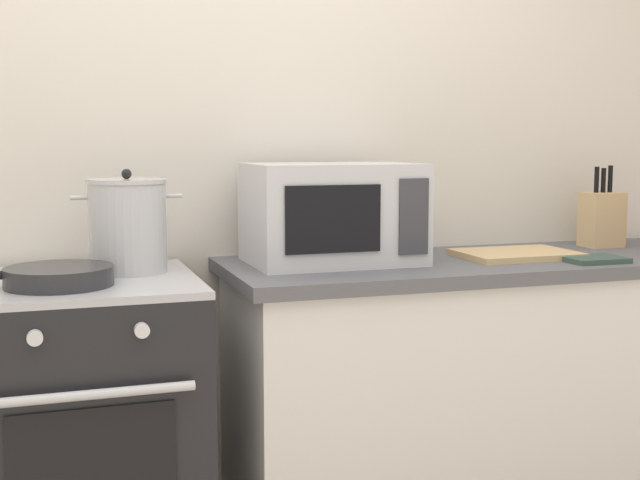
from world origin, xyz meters
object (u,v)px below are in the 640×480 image
at_px(cutting_board, 516,254).
at_px(stock_pot, 128,226).
at_px(oven_mitt, 593,259).
at_px(knife_block, 602,219).
at_px(frying_pan, 57,276).
at_px(stove, 88,445).
at_px(microwave, 332,213).

bearing_deg(cutting_board, stock_pot, 176.10).
bearing_deg(stock_pot, oven_mitt, -10.04).
distance_m(stock_pot, knife_block, 1.62).
height_order(cutting_board, oven_mitt, cutting_board).
bearing_deg(frying_pan, stove, 54.95).
bearing_deg(stock_pot, cutting_board, -3.90).
height_order(knife_block, oven_mitt, knife_block).
bearing_deg(oven_mitt, stock_pot, 169.96).
bearing_deg(stove, oven_mitt, -6.07).
bearing_deg(stove, microwave, 6.16).
height_order(stove, knife_block, knife_block).
distance_m(microwave, oven_mitt, 0.81).
distance_m(stock_pot, cutting_board, 1.20).
xyz_separation_m(stove, oven_mitt, (1.50, -0.16, 0.47)).
bearing_deg(oven_mitt, knife_block, 49.67).
relative_size(stock_pot, frying_pan, 0.64).
bearing_deg(stove, cutting_board, 0.05).
relative_size(stove, cutting_board, 2.56).
bearing_deg(oven_mitt, cutting_board, 136.77).
height_order(cutting_board, knife_block, knife_block).
relative_size(stock_pot, oven_mitt, 1.68).
distance_m(stove, frying_pan, 0.50).
height_order(frying_pan, oven_mitt, frying_pan).
distance_m(stove, oven_mitt, 1.57).
bearing_deg(knife_block, frying_pan, -172.63).
distance_m(frying_pan, knife_block, 1.83).
distance_m(stove, stock_pot, 0.61).
height_order(stove, frying_pan, frying_pan).
height_order(microwave, knife_block, microwave).
bearing_deg(cutting_board, microwave, 172.48).
relative_size(stove, oven_mitt, 5.11).
relative_size(microwave, knife_block, 1.77).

